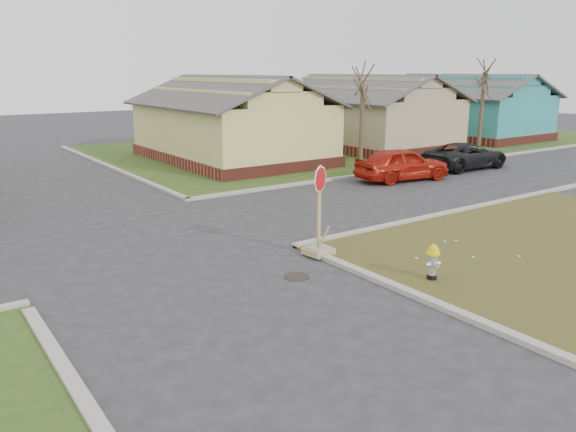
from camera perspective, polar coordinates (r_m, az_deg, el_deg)
ground at (r=13.10m, az=-8.31°, el=-7.47°), size 120.00×120.00×0.00m
verge_far_right at (r=40.11m, az=8.32°, el=7.45°), size 37.00×19.00×0.05m
curbs at (r=17.49m, az=-15.79°, el=-2.22°), size 80.00×40.00×0.12m
manhole at (r=13.77m, az=0.88°, el=-6.18°), size 0.64×0.64×0.01m
side_house_yellow at (r=31.54m, az=-5.90°, el=9.58°), size 7.60×11.60×4.70m
side_house_tan at (r=37.45m, az=7.77°, el=10.30°), size 7.60×11.60×4.70m
side_house_teal at (r=44.83m, az=17.37°, el=10.47°), size 7.60×11.60×4.70m
tree_mid_right at (r=28.78m, az=7.48°, el=8.99°), size 0.22×0.22×4.20m
tree_far_right at (r=36.43m, az=19.04°, el=9.92°), size 0.22×0.22×4.76m
fire_hydrant at (r=13.78m, az=14.50°, el=-4.35°), size 0.32×0.32×0.87m
stop_sign at (r=15.13m, az=3.15°, el=-1.99°), size 0.69×0.68×2.45m
red_sedan at (r=26.20m, az=11.52°, el=5.21°), size 4.68×2.50×1.51m
dark_pickup at (r=30.31m, az=17.61°, el=5.87°), size 4.82×2.34×1.32m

